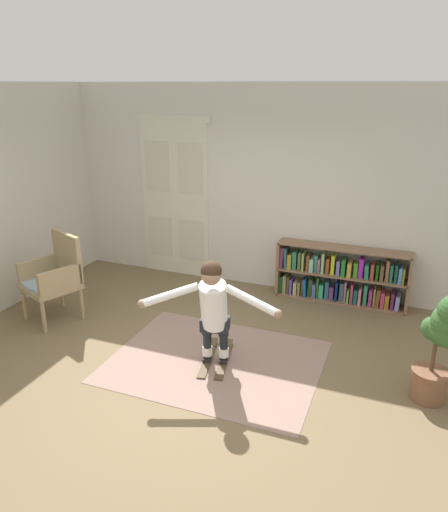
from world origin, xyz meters
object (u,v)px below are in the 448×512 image
at_px(bookshelf, 339,277).
at_px(wicker_chair, 55,275).
at_px(potted_plant, 444,337).
at_px(skis_pair, 216,358).
at_px(person_skier, 213,305).

relative_size(bookshelf, wicker_chair, 1.63).
xyz_separation_m(potted_plant, skis_pair, (-2.22, -0.12, -0.65)).
bearing_deg(person_skier, bookshelf, 65.96).
height_order(skis_pair, person_skier, person_skier).
distance_m(wicker_chair, potted_plant, 4.52).
bearing_deg(skis_pair, wicker_chair, 174.25).
distance_m(bookshelf, potted_plant, 2.30).
bearing_deg(wicker_chair, bookshelf, 28.84).
distance_m(bookshelf, person_skier, 2.43).
xyz_separation_m(bookshelf, skis_pair, (-1.00, -2.05, -0.33)).
bearing_deg(wicker_chair, skis_pair, -5.75).
relative_size(wicker_chair, potted_plant, 0.98).
xyz_separation_m(wicker_chair, potted_plant, (4.52, -0.11, 0.09)).
height_order(wicker_chair, person_skier, person_skier).
distance_m(bookshelf, skis_pair, 2.31).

